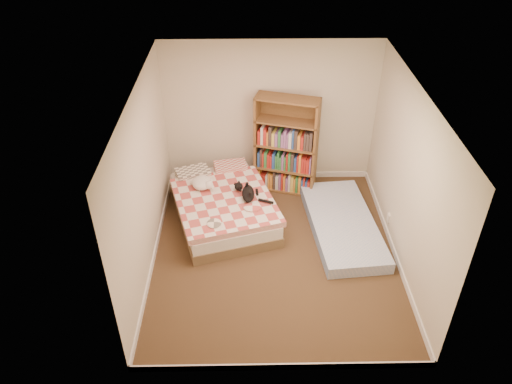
{
  "coord_description": "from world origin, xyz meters",
  "views": [
    {
      "loc": [
        -0.37,
        -5.47,
        4.94
      ],
      "look_at": [
        -0.26,
        0.3,
        0.87
      ],
      "focal_mm": 35.0,
      "sensor_mm": 36.0,
      "label": 1
    }
  ],
  "objects_px": {
    "floor_mattress": "(342,225)",
    "black_cat": "(248,192)",
    "white_dog": "(203,183)",
    "bookshelf": "(285,158)",
    "bed": "(223,205)"
  },
  "relations": [
    {
      "from": "bed",
      "to": "floor_mattress",
      "type": "xyz_separation_m",
      "value": [
        1.85,
        -0.35,
        -0.14
      ]
    },
    {
      "from": "black_cat",
      "to": "white_dog",
      "type": "height_order",
      "value": "white_dog"
    },
    {
      "from": "floor_mattress",
      "to": "black_cat",
      "type": "distance_m",
      "value": 1.54
    },
    {
      "from": "black_cat",
      "to": "white_dog",
      "type": "xyz_separation_m",
      "value": [
        -0.71,
        0.24,
        0.02
      ]
    },
    {
      "from": "bed",
      "to": "white_dog",
      "type": "height_order",
      "value": "white_dog"
    },
    {
      "from": "floor_mattress",
      "to": "white_dog",
      "type": "relative_size",
      "value": 5.32
    },
    {
      "from": "white_dog",
      "to": "bed",
      "type": "bearing_deg",
      "value": -33.09
    },
    {
      "from": "bed",
      "to": "black_cat",
      "type": "height_order",
      "value": "black_cat"
    },
    {
      "from": "bed",
      "to": "bookshelf",
      "type": "height_order",
      "value": "bookshelf"
    },
    {
      "from": "bookshelf",
      "to": "floor_mattress",
      "type": "distance_m",
      "value": 1.52
    },
    {
      "from": "bed",
      "to": "white_dog",
      "type": "distance_m",
      "value": 0.47
    },
    {
      "from": "bed",
      "to": "bookshelf",
      "type": "distance_m",
      "value": 1.36
    },
    {
      "from": "floor_mattress",
      "to": "black_cat",
      "type": "relative_size",
      "value": 2.93
    },
    {
      "from": "black_cat",
      "to": "bookshelf",
      "type": "bearing_deg",
      "value": 15.69
    },
    {
      "from": "bed",
      "to": "black_cat",
      "type": "xyz_separation_m",
      "value": [
        0.4,
        -0.09,
        0.3
      ]
    }
  ]
}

